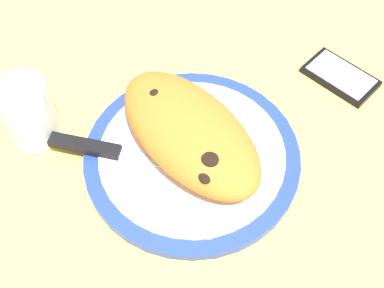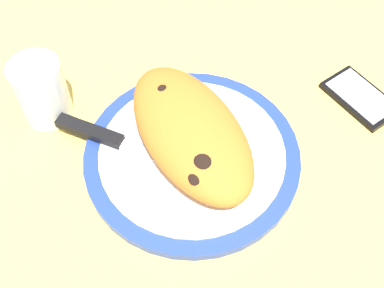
{
  "view_description": "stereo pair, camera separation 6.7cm",
  "coord_description": "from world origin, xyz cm",
  "px_view_note": "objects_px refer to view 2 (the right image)",
  "views": [
    {
      "loc": [
        -26.97,
        27.36,
        59.23
      ],
      "look_at": [
        0.0,
        0.0,
        3.77
      ],
      "focal_mm": 46.25,
      "sensor_mm": 36.0,
      "label": 1
    },
    {
      "loc": [
        -31.34,
        22.23,
        59.23
      ],
      "look_at": [
        0.0,
        0.0,
        3.77
      ],
      "focal_mm": 46.25,
      "sensor_mm": 36.0,
      "label": 2
    }
  ],
  "objects_px": {
    "fork": "(234,128)",
    "knife": "(109,138)",
    "calzone": "(191,132)",
    "water_glass": "(42,94)",
    "plate": "(192,156)",
    "smartphone": "(360,98)"
  },
  "relations": [
    {
      "from": "fork",
      "to": "knife",
      "type": "distance_m",
      "value": 0.18
    },
    {
      "from": "calzone",
      "to": "water_glass",
      "type": "bearing_deg",
      "value": 35.54
    },
    {
      "from": "fork",
      "to": "water_glass",
      "type": "height_order",
      "value": "water_glass"
    },
    {
      "from": "fork",
      "to": "knife",
      "type": "bearing_deg",
      "value": 61.24
    },
    {
      "from": "knife",
      "to": "fork",
      "type": "bearing_deg",
      "value": -118.76
    },
    {
      "from": "water_glass",
      "to": "plate",
      "type": "bearing_deg",
      "value": -146.84
    },
    {
      "from": "smartphone",
      "to": "water_glass",
      "type": "xyz_separation_m",
      "value": [
        0.26,
        0.4,
        0.04
      ]
    },
    {
      "from": "plate",
      "to": "smartphone",
      "type": "distance_m",
      "value": 0.28
    },
    {
      "from": "plate",
      "to": "knife",
      "type": "distance_m",
      "value": 0.12
    },
    {
      "from": "plate",
      "to": "knife",
      "type": "bearing_deg",
      "value": 44.96
    },
    {
      "from": "plate",
      "to": "water_glass",
      "type": "height_order",
      "value": "water_glass"
    },
    {
      "from": "fork",
      "to": "smartphone",
      "type": "bearing_deg",
      "value": -106.26
    },
    {
      "from": "plate",
      "to": "fork",
      "type": "relative_size",
      "value": 1.76
    },
    {
      "from": "plate",
      "to": "calzone",
      "type": "height_order",
      "value": "calzone"
    },
    {
      "from": "knife",
      "to": "smartphone",
      "type": "xyz_separation_m",
      "value": [
        -0.15,
        -0.36,
        -0.02
      ]
    },
    {
      "from": "knife",
      "to": "water_glass",
      "type": "height_order",
      "value": "water_glass"
    },
    {
      "from": "plate",
      "to": "knife",
      "type": "xyz_separation_m",
      "value": [
        0.08,
        0.08,
        0.01
      ]
    },
    {
      "from": "plate",
      "to": "fork",
      "type": "xyz_separation_m",
      "value": [
        -0.0,
        -0.07,
        0.01
      ]
    },
    {
      "from": "calzone",
      "to": "smartphone",
      "type": "height_order",
      "value": "calzone"
    },
    {
      "from": "calzone",
      "to": "fork",
      "type": "relative_size",
      "value": 1.53
    },
    {
      "from": "knife",
      "to": "water_glass",
      "type": "xyz_separation_m",
      "value": [
        0.11,
        0.04,
        0.02
      ]
    },
    {
      "from": "water_glass",
      "to": "fork",
      "type": "bearing_deg",
      "value": -134.61
    }
  ]
}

